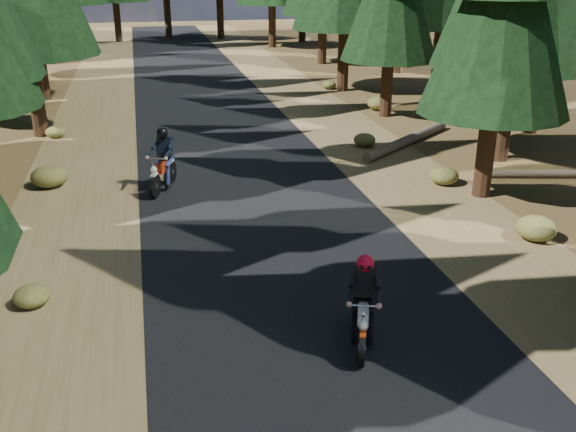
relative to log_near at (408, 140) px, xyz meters
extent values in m
plane|color=#412B17|center=(-6.16, -9.76, -0.16)|extent=(120.00, 120.00, 0.00)
cube|color=black|center=(-6.16, -4.76, -0.15)|extent=(6.00, 100.00, 0.01)
cube|color=brown|center=(-10.76, -4.76, -0.16)|extent=(3.20, 100.00, 0.01)
cube|color=brown|center=(-1.56, -4.76, -0.16)|extent=(3.20, 100.00, 0.01)
cylinder|color=black|center=(-0.11, -5.28, 2.10)|extent=(0.48, 0.48, 4.52)
cylinder|color=black|center=(2.12, -2.37, 2.76)|extent=(0.53, 0.53, 5.84)
cylinder|color=black|center=(5.05, 0.58, 3.06)|extent=(0.56, 0.56, 6.43)
cylinder|color=black|center=(-12.51, 4.13, 2.70)|extent=(0.53, 0.53, 5.72)
cylinder|color=black|center=(0.82, 4.30, 2.09)|extent=(0.48, 0.48, 4.51)
cylinder|color=black|center=(4.32, 7.04, 3.08)|extent=(0.56, 0.56, 6.47)
cylinder|color=black|center=(-13.16, 10.99, 2.66)|extent=(0.53, 0.53, 5.64)
cylinder|color=black|center=(0.77, 9.97, 2.75)|extent=(0.53, 0.53, 5.83)
cylinder|color=black|center=(5.36, 14.39, 2.15)|extent=(0.48, 0.48, 4.61)
cylinder|color=black|center=(-14.28, 17.69, 2.05)|extent=(0.48, 0.48, 4.42)
cylinder|color=black|center=(2.18, 18.65, 2.72)|extent=(0.53, 0.53, 5.76)
cylinder|color=black|center=(6.87, 22.32, 2.67)|extent=(0.53, 0.53, 5.66)
cylinder|color=black|center=(6.84, 16.24, 2.84)|extent=(0.54, 0.54, 6.00)
cylinder|color=black|center=(8.84, 8.24, 2.64)|extent=(0.52, 0.52, 5.60)
cylinder|color=black|center=(-13.16, 27.24, 3.04)|extent=(0.56, 0.56, 6.40)
cylinder|color=black|center=(0.84, 27.24, 2.84)|extent=(0.54, 0.54, 6.00)
cylinder|color=black|center=(-10.16, 33.24, 2.84)|extent=(0.54, 0.54, 6.00)
cylinder|color=black|center=(6.84, 26.24, 2.84)|extent=(0.54, 0.54, 6.00)
cylinder|color=#4C4233|center=(0.00, 0.00, 0.00)|extent=(4.42, 3.73, 0.32)
cylinder|color=#4C4233|center=(2.69, -4.37, -0.04)|extent=(3.59, 1.06, 0.24)
ellipsoid|color=#474C1E|center=(-0.37, -8.25, 0.11)|extent=(0.91, 0.91, 0.55)
ellipsoid|color=#474C1E|center=(-11.15, -8.87, 0.04)|extent=(0.66, 0.66, 0.40)
ellipsoid|color=#474C1E|center=(0.94, 5.43, 0.13)|extent=(0.96, 0.96, 0.57)
ellipsoid|color=#474C1E|center=(-11.98, 3.68, 0.04)|extent=(0.68, 0.68, 0.41)
ellipsoid|color=#474C1E|center=(-11.57, -1.89, 0.14)|extent=(1.01, 1.01, 0.61)
ellipsoid|color=#474C1E|center=(0.25, 10.49, 0.04)|extent=(0.68, 0.68, 0.41)
ellipsoid|color=#474C1E|center=(-13.88, 9.12, 0.16)|extent=(1.07, 1.07, 0.64)
ellipsoid|color=#474C1E|center=(-0.67, -4.18, 0.09)|extent=(0.82, 0.82, 0.49)
ellipsoid|color=#474C1E|center=(-1.55, 0.11, 0.06)|extent=(0.75, 0.75, 0.45)
cube|color=black|center=(-5.64, -11.46, 0.90)|extent=(0.40, 0.32, 0.50)
sphere|color=red|center=(-5.64, -11.46, 1.27)|extent=(0.36, 0.36, 0.28)
cube|color=black|center=(-8.46, -2.93, 1.02)|extent=(0.45, 0.37, 0.56)
sphere|color=black|center=(-8.46, -2.93, 1.43)|extent=(0.41, 0.41, 0.31)
camera|label=1|loc=(-8.87, -20.05, 5.78)|focal=40.00mm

